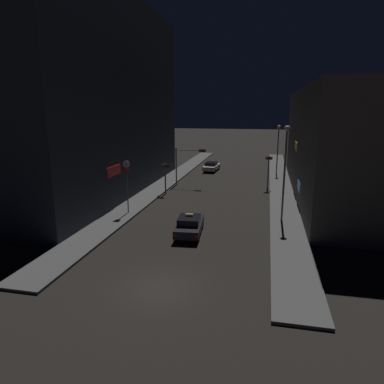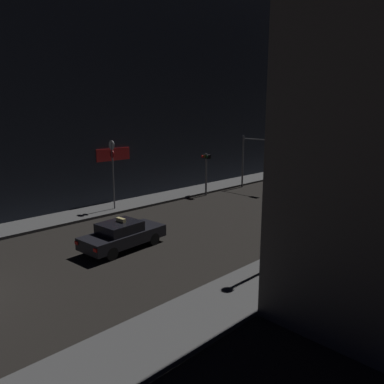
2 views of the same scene
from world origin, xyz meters
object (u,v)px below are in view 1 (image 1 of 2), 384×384
object	(u,v)px
far_car	(212,166)
traffic_light_right_kerb	(269,166)
sign_pole_left	(127,181)
street_lamp_near_block	(285,160)
taxi	(189,225)
traffic_light_left_kerb	(165,172)
street_lamp_far_block	(278,140)
traffic_light_overhead	(188,158)

from	to	relation	value
far_car	traffic_light_right_kerb	world-z (taller)	traffic_light_right_kerb
sign_pole_left	street_lamp_near_block	distance (m)	13.62
taxi	traffic_light_left_kerb	bearing A→B (deg)	114.46
far_car	street_lamp_far_block	xyz separation A→B (m)	(9.62, -0.91, 4.26)
sign_pole_left	taxi	bearing A→B (deg)	-30.26
traffic_light_overhead	traffic_light_left_kerb	size ratio (longest dim) A/B	1.34
far_car	traffic_light_left_kerb	distance (m)	15.80
taxi	street_lamp_near_block	bearing A→B (deg)	32.97
traffic_light_left_kerb	sign_pole_left	bearing A→B (deg)	-97.81
traffic_light_left_kerb	traffic_light_right_kerb	size ratio (longest dim) A/B	0.88
sign_pole_left	far_car	bearing A→B (deg)	80.75
traffic_light_left_kerb	traffic_light_right_kerb	world-z (taller)	traffic_light_right_kerb
traffic_light_right_kerb	sign_pole_left	xyz separation A→B (m)	(-12.23, -13.09, 0.23)
taxi	traffic_light_right_kerb	xyz separation A→B (m)	(5.73, 16.88, 2.06)
traffic_light_right_kerb	street_lamp_far_block	distance (m)	9.84
traffic_light_left_kerb	traffic_light_right_kerb	distance (m)	12.21
taxi	traffic_light_overhead	bearing A→B (deg)	103.24
traffic_light_left_kerb	sign_pole_left	world-z (taller)	sign_pole_left
far_car	traffic_light_right_kerb	bearing A→B (deg)	-51.17
traffic_light_overhead	street_lamp_near_block	distance (m)	16.38
far_car	traffic_light_overhead	world-z (taller)	traffic_light_overhead
taxi	sign_pole_left	xyz separation A→B (m)	(-6.50, 3.79, 2.29)
street_lamp_near_block	traffic_light_right_kerb	bearing A→B (deg)	95.51
traffic_light_right_kerb	street_lamp_far_block	size ratio (longest dim) A/B	0.57
sign_pole_left	street_lamp_far_block	xyz separation A→B (m)	(13.45, 22.61, 1.97)
far_car	traffic_light_left_kerb	bearing A→B (deg)	-100.01
sign_pole_left	street_lamp_far_block	bearing A→B (deg)	59.26
street_lamp_near_block	street_lamp_far_block	distance (m)	21.91
taxi	street_lamp_far_block	distance (m)	27.63
taxi	street_lamp_far_block	world-z (taller)	street_lamp_far_block
traffic_light_right_kerb	street_lamp_near_block	xyz separation A→B (m)	(1.20, -12.39, 2.42)
sign_pole_left	street_lamp_near_block	bearing A→B (deg)	3.00
far_car	sign_pole_left	xyz separation A→B (m)	(-3.83, -23.52, 2.29)
street_lamp_far_block	far_car	bearing A→B (deg)	174.57
traffic_light_overhead	traffic_light_left_kerb	xyz separation A→B (m)	(-1.48, -4.78, -0.90)
far_car	traffic_light_left_kerb	xyz separation A→B (m)	(-2.73, -15.46, 1.76)
far_car	street_lamp_near_block	world-z (taller)	street_lamp_near_block
traffic_light_right_kerb	traffic_light_overhead	bearing A→B (deg)	-178.52
street_lamp_near_block	traffic_light_overhead	bearing A→B (deg)	131.77
traffic_light_left_kerb	street_lamp_near_block	distance (m)	14.61
traffic_light_left_kerb	sign_pole_left	distance (m)	8.16
far_car	street_lamp_far_block	size ratio (longest dim) A/B	0.67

